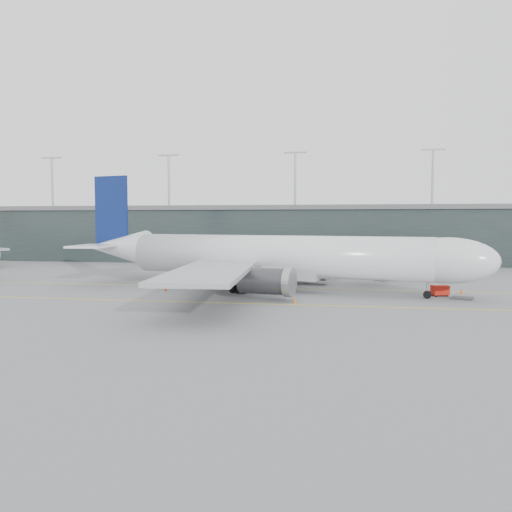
# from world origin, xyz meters

# --- Properties ---
(ground) EXTENTS (320.00, 320.00, 0.00)m
(ground) POSITION_xyz_m (0.00, 0.00, 0.00)
(ground) COLOR slate
(ground) RESTS_ON ground
(taxiline_a) EXTENTS (160.00, 0.25, 0.02)m
(taxiline_a) POSITION_xyz_m (0.00, -4.00, 0.01)
(taxiline_a) COLOR yellow
(taxiline_a) RESTS_ON ground
(taxiline_b) EXTENTS (160.00, 0.25, 0.02)m
(taxiline_b) POSITION_xyz_m (0.00, -20.00, 0.01)
(taxiline_b) COLOR yellow
(taxiline_b) RESTS_ON ground
(taxiline_lead_main) EXTENTS (0.25, 60.00, 0.02)m
(taxiline_lead_main) POSITION_xyz_m (5.00, 20.00, 0.01)
(taxiline_lead_main) COLOR yellow
(taxiline_lead_main) RESTS_ON ground
(terminal) EXTENTS (240.00, 36.00, 29.00)m
(terminal) POSITION_xyz_m (-0.00, 58.00, 7.62)
(terminal) COLOR #1C2727
(terminal) RESTS_ON ground
(main_aircraft) EXTENTS (67.95, 62.85, 19.19)m
(main_aircraft) POSITION_xyz_m (5.86, -6.69, 5.39)
(main_aircraft) COLOR silver
(main_aircraft) RESTS_ON ground
(jet_bridge) EXTENTS (19.21, 43.92, 6.44)m
(jet_bridge) POSITION_xyz_m (27.31, 22.48, 4.82)
(jet_bridge) COLOR #303036
(jet_bridge) RESTS_ON ground
(gse_cart) EXTENTS (2.67, 2.10, 1.59)m
(gse_cart) POSITION_xyz_m (31.16, -8.90, 0.89)
(gse_cart) COLOR red
(gse_cart) RESTS_ON ground
(baggage_dolly) EXTENTS (3.35, 3.04, 0.27)m
(baggage_dolly) POSITION_xyz_m (33.76, -11.41, 0.16)
(baggage_dolly) COLOR #3B3B40
(baggage_dolly) RESTS_ON ground
(uld_a) EXTENTS (2.42, 2.16, 1.84)m
(uld_a) POSITION_xyz_m (-5.00, 11.00, 0.97)
(uld_a) COLOR #35353A
(uld_a) RESTS_ON ground
(uld_b) EXTENTS (2.21, 2.02, 1.63)m
(uld_b) POSITION_xyz_m (-2.44, 11.71, 0.86)
(uld_b) COLOR #35353A
(uld_b) RESTS_ON ground
(uld_c) EXTENTS (2.16, 1.81, 1.81)m
(uld_c) POSITION_xyz_m (-1.50, 11.14, 0.95)
(uld_c) COLOR #35353A
(uld_c) RESTS_ON ground
(cone_nose) EXTENTS (0.49, 0.49, 0.78)m
(cone_nose) POSITION_xyz_m (34.91, -5.99, 0.39)
(cone_nose) COLOR #D2620B
(cone_nose) RESTS_ON ground
(cone_wing_stbd) EXTENTS (0.50, 0.50, 0.80)m
(cone_wing_stbd) POSITION_xyz_m (10.50, -18.67, 0.40)
(cone_wing_stbd) COLOR orange
(cone_wing_stbd) RESTS_ON ground
(cone_wing_port) EXTENTS (0.47, 0.47, 0.74)m
(cone_wing_port) POSITION_xyz_m (10.41, 9.94, 0.37)
(cone_wing_port) COLOR orange
(cone_wing_port) RESTS_ON ground
(cone_tail) EXTENTS (0.50, 0.50, 0.80)m
(cone_tail) POSITION_xyz_m (-10.71, -10.29, 0.40)
(cone_tail) COLOR red
(cone_tail) RESTS_ON ground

